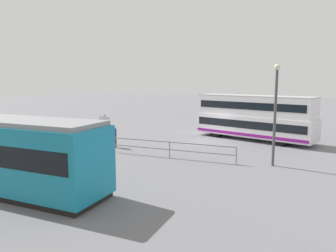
% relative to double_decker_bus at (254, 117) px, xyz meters
% --- Properties ---
extents(ground_plane, '(160.00, 160.00, 0.00)m').
position_rel_double_decker_bus_xyz_m(ground_plane, '(3.29, 2.32, -1.94)').
color(ground_plane, slate).
extents(double_decker_bus, '(10.44, 4.76, 3.81)m').
position_rel_double_decker_bus_xyz_m(double_decker_bus, '(0.00, 0.00, 0.00)').
color(double_decker_bus, white).
rests_on(double_decker_bus, ground).
extents(pedestrian_near_railing, '(0.36, 0.35, 1.65)m').
position_rel_double_decker_bus_xyz_m(pedestrian_near_railing, '(8.69, 7.92, -1.00)').
color(pedestrian_near_railing, '#4C3F2D').
rests_on(pedestrian_near_railing, ground).
extents(pedestrian_railing, '(8.76, 0.89, 1.08)m').
position_rel_double_decker_bus_xyz_m(pedestrian_railing, '(3.44, 8.95, -1.20)').
color(pedestrian_railing, gray).
rests_on(pedestrian_railing, ground).
extents(info_sign, '(1.00, 0.15, 2.47)m').
position_rel_double_decker_bus_xyz_m(info_sign, '(9.41, 8.13, -0.26)').
color(info_sign, slate).
rests_on(info_sign, ground).
extents(street_lamp, '(0.36, 0.36, 5.99)m').
position_rel_double_decker_bus_xyz_m(street_lamp, '(-2.93, 7.83, 1.61)').
color(street_lamp, '#4C4C51').
rests_on(street_lamp, ground).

